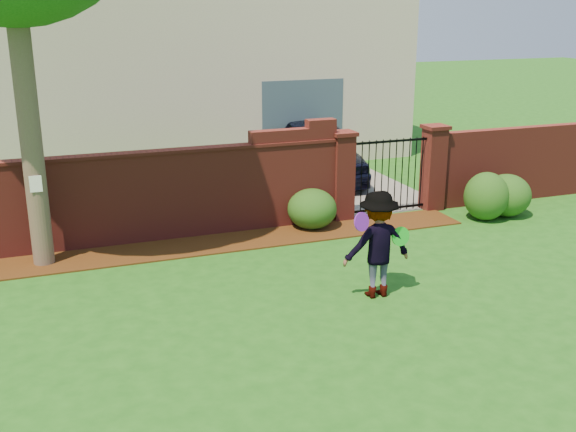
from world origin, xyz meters
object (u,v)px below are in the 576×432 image
object	(u,v)px
car	(321,152)
frisbee_purple	(362,222)
man	(378,245)
frisbee_green	(401,236)

from	to	relation	value
car	frisbee_purple	world-z (taller)	car
frisbee_purple	car	bearing A→B (deg)	71.31
frisbee_purple	man	bearing A→B (deg)	26.37
car	man	bearing A→B (deg)	-98.60
car	frisbee_green	world-z (taller)	car
man	car	bearing A→B (deg)	-104.10
car	man	world-z (taller)	man
man	frisbee_green	distance (m)	0.36
frisbee_purple	frisbee_green	xyz separation A→B (m)	(0.72, 0.09, -0.34)
frisbee_purple	frisbee_green	distance (m)	0.80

